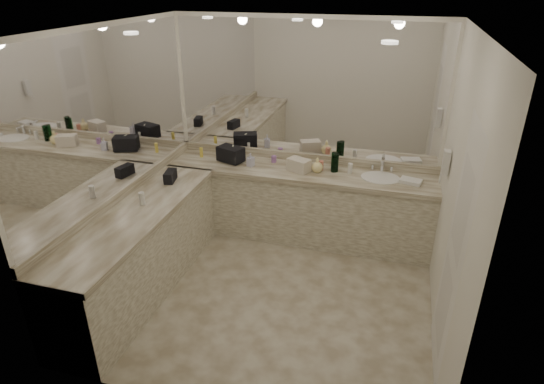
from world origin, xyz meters
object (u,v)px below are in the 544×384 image
(hand_towel, at_px, (411,181))
(soap_bottle_a, at_px, (233,153))
(sink, at_px, (380,179))
(soap_bottle_b, at_px, (251,160))
(black_toiletry_bag, at_px, (231,155))
(cream_cosmetic_case, at_px, (299,165))
(soap_bottle_c, at_px, (317,165))
(wall_phone, at_px, (446,162))

(hand_towel, relative_size, soap_bottle_a, 1.16)
(sink, height_order, soap_bottle_b, soap_bottle_b)
(black_toiletry_bag, distance_m, cream_cosmetic_case, 0.87)
(cream_cosmetic_case, height_order, hand_towel, cream_cosmetic_case)
(hand_towel, height_order, soap_bottle_a, soap_bottle_a)
(sink, distance_m, cream_cosmetic_case, 0.95)
(soap_bottle_a, bearing_deg, black_toiletry_bag, -111.04)
(soap_bottle_a, bearing_deg, sink, -1.83)
(hand_towel, distance_m, soap_bottle_c, 1.06)
(cream_cosmetic_case, distance_m, soap_bottle_b, 0.59)
(sink, distance_m, soap_bottle_c, 0.73)
(hand_towel, xyz_separation_m, soap_bottle_c, (-1.05, 0.02, 0.07))
(black_toiletry_bag, height_order, soap_bottle_b, black_toiletry_bag)
(hand_towel, bearing_deg, soap_bottle_a, 177.43)
(soap_bottle_a, relative_size, soap_bottle_c, 1.15)
(wall_phone, distance_m, soap_bottle_a, 2.49)
(soap_bottle_b, bearing_deg, soap_bottle_a, 155.38)
(black_toiletry_bag, bearing_deg, sink, -0.38)
(soap_bottle_b, relative_size, soap_bottle_c, 0.96)
(wall_phone, distance_m, soap_bottle_c, 1.46)
(sink, relative_size, black_toiletry_bag, 1.42)
(wall_phone, relative_size, soap_bottle_c, 1.40)
(wall_phone, relative_size, cream_cosmetic_case, 0.94)
(cream_cosmetic_case, xyz_separation_m, soap_bottle_a, (-0.85, 0.10, 0.03))
(soap_bottle_a, xyz_separation_m, soap_bottle_b, (0.26, -0.12, -0.02))
(cream_cosmetic_case, bearing_deg, soap_bottle_a, -162.82)
(wall_phone, xyz_separation_m, cream_cosmetic_case, (-1.55, 0.45, -0.38))
(black_toiletry_bag, distance_m, soap_bottle_c, 1.09)
(hand_towel, bearing_deg, wall_phone, -59.11)
(sink, bearing_deg, black_toiletry_bag, 179.62)
(soap_bottle_b, bearing_deg, soap_bottle_c, 2.92)
(hand_towel, bearing_deg, sink, 173.41)
(soap_bottle_c, bearing_deg, soap_bottle_a, 175.72)
(sink, relative_size, soap_bottle_b, 2.66)
(sink, xyz_separation_m, hand_towel, (0.33, -0.04, 0.02))
(black_toiletry_bag, distance_m, hand_towel, 2.14)
(wall_phone, height_order, soap_bottle_a, wall_phone)
(sink, xyz_separation_m, wall_phone, (0.61, -0.50, 0.46))
(black_toiletry_bag, relative_size, soap_bottle_b, 1.87)
(soap_bottle_b, bearing_deg, hand_towel, 0.79)
(wall_phone, bearing_deg, soap_bottle_b, 168.44)
(sink, bearing_deg, soap_bottle_a, 178.17)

